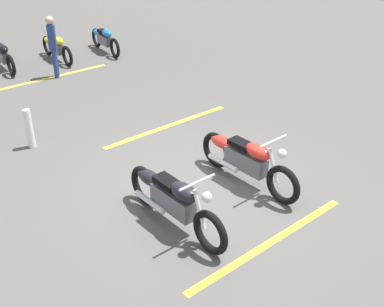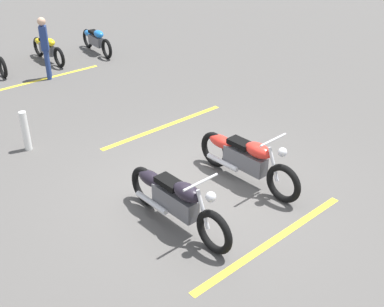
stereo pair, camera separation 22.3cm
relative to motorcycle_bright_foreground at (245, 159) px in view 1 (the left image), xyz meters
The scene contains 11 objects.
ground_plane 1.00m from the motorcycle_bright_foreground, 69.99° to the left, with size 60.00×60.00×0.00m, color #514F4C.
motorcycle_bright_foreground is the anchor object (origin of this frame).
motorcycle_dark_foreground 1.70m from the motorcycle_bright_foreground, 99.52° to the left, with size 2.23×0.62×1.04m.
motorcycle_row_far_left 8.53m from the motorcycle_bright_foreground, 10.07° to the right, with size 1.99×0.28×0.75m.
motorcycle_row_left 8.48m from the motorcycle_bright_foreground, ahead, with size 1.96×0.29×0.74m.
motorcycle_row_center 8.74m from the motorcycle_bright_foreground, 10.57° to the left, with size 1.95×0.25×0.74m.
bystander_near_row 7.09m from the motorcycle_bright_foreground, ahead, with size 0.29×0.27×1.64m.
bollard_post 4.29m from the motorcycle_bright_foreground, 36.91° to the left, with size 0.14×0.14×0.80m, color white.
parking_stripe_near 1.73m from the motorcycle_bright_foreground, 152.35° to the left, with size 3.20×0.12×0.01m, color yellow.
parking_stripe_mid 2.70m from the motorcycle_bright_foreground, ahead, with size 3.20×0.12×0.01m, color yellow.
parking_stripe_far 7.14m from the motorcycle_bright_foreground, ahead, with size 3.20×0.12×0.01m, color yellow.
Camera 1 is at (-5.52, 4.00, 4.47)m, focal length 44.50 mm.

